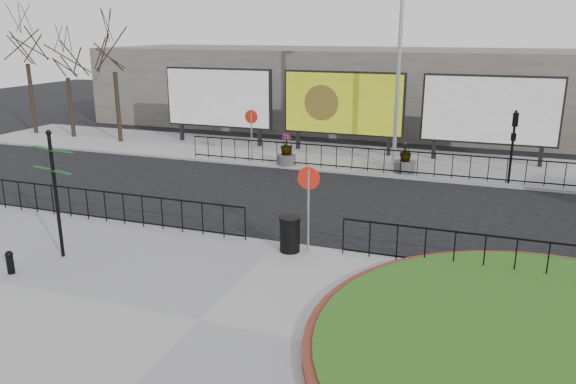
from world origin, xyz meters
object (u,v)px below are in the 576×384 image
at_px(billboard_mid, 343,104).
at_px(bollard, 10,261).
at_px(litter_bin, 290,234).
at_px(planter_c, 405,161).
at_px(planter_a, 286,152).
at_px(lamp_post, 399,62).
at_px(fingerpost_sign, 54,182).

height_order(billboard_mid, bollard, billboard_mid).
height_order(bollard, litter_bin, litter_bin).
height_order(billboard_mid, planter_c, billboard_mid).
distance_m(litter_bin, planter_a, 10.69).
bearing_deg(planter_a, lamp_post, 18.59).
distance_m(lamp_post, planter_c, 4.43).
height_order(bollard, planter_c, planter_c).
bearing_deg(planter_a, fingerpost_sign, -99.39).
bearing_deg(billboard_mid, fingerpost_sign, -103.36).
bearing_deg(planter_a, bollard, -100.31).
xyz_separation_m(fingerpost_sign, litter_bin, (5.84, 2.51, -1.63)).
xyz_separation_m(bollard, litter_bin, (6.30, 3.90, 0.18)).
relative_size(billboard_mid, fingerpost_sign, 1.74).
xyz_separation_m(billboard_mid, planter_c, (3.70, -3.19, -1.98)).
relative_size(lamp_post, planter_a, 6.34).
bearing_deg(bollard, lamp_post, 64.83).
bearing_deg(fingerpost_sign, billboard_mid, 93.60).
bearing_deg(planter_c, planter_a, -175.98).
xyz_separation_m(bollard, planter_a, (2.53, 13.90, 0.23)).
bearing_deg(lamp_post, planter_a, -161.41).
bearing_deg(bollard, fingerpost_sign, 71.70).
relative_size(fingerpost_sign, bollard, 5.70).
distance_m(litter_bin, planter_c, 10.52).
bearing_deg(lamp_post, fingerpost_sign, -115.81).
height_order(planter_a, planter_c, planter_a).
xyz_separation_m(billboard_mid, planter_a, (-1.75, -3.57, -1.91)).
relative_size(litter_bin, planter_a, 0.70).
relative_size(bollard, litter_bin, 0.61).
height_order(billboard_mid, fingerpost_sign, billboard_mid).
relative_size(lamp_post, litter_bin, 9.01).
height_order(bollard, planter_a, planter_a).
height_order(lamp_post, bollard, lamp_post).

